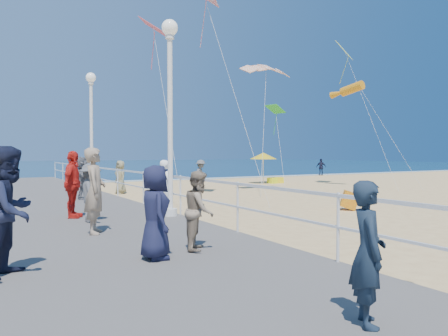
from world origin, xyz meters
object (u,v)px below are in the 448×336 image
lamp_post_far (91,119)px  beach_walker_c (120,177)px  beach_walker_a (201,174)px  beach_chair_left (272,181)px  spectator_7 (11,211)px  spectator_6 (95,191)px  spectator_4 (155,212)px  woman_holding_toddler (165,187)px  spectator_5 (82,178)px  beach_chair_right (279,180)px  beach_walker_b (321,167)px  box_kite (349,202)px  toddler_held (168,171)px  spectator_2 (91,193)px  spectator_0 (368,253)px  spectator_1 (199,210)px  lamp_post_mid (170,96)px  beach_umbrella (263,156)px  spectator_3 (73,184)px

lamp_post_far → beach_walker_c: bearing=48.5°
beach_walker_a → beach_chair_left: bearing=-27.0°
lamp_post_far → spectator_7: lamp_post_far is taller
spectator_6 → spectator_4: bearing=-153.8°
woman_holding_toddler → beach_walker_a: bearing=-38.0°
spectator_5 → beach_chair_right: 17.13m
beach_walker_b → box_kite: 25.17m
box_kite → beach_walker_b: bearing=0.4°
toddler_held → beach_walker_a: toddler_held is taller
toddler_held → beach_walker_c: toddler_held is taller
spectator_2 → spectator_4: size_ratio=0.96×
box_kite → spectator_0: bearing=175.4°
spectator_1 → woman_holding_toddler: bearing=19.9°
spectator_5 → spectator_6: bearing=178.5°
spectator_5 → box_kite: bearing=-111.8°
lamp_post_mid → spectator_0: bearing=-99.0°
box_kite → beach_chair_right: box_kite is taller
spectator_6 → spectator_1: bearing=-133.6°
beach_walker_a → spectator_4: bearing=-159.3°
lamp_post_mid → spectator_4: bearing=-115.9°
beach_walker_a → beach_chair_right: bearing=-27.3°
woman_holding_toddler → beach_umbrella: (12.80, 13.45, 0.75)m
spectator_3 → beach_walker_c: spectator_3 is taller
beach_chair_right → lamp_post_mid: bearing=-135.9°
spectator_1 → beach_walker_b: spectator_1 is taller
spectator_6 → beach_chair_right: size_ratio=3.34×
spectator_3 → beach_chair_right: size_ratio=3.23×
beach_umbrella → lamp_post_mid: bearing=-133.0°
spectator_0 → beach_walker_a: bearing=11.6°
beach_walker_c → spectator_7: bearing=-30.4°
beach_walker_a → spectator_7: bearing=-164.8°
spectator_3 → spectator_4: size_ratio=1.16×
spectator_4 → lamp_post_far: bearing=-1.0°
toddler_held → box_kite: bearing=-95.2°
spectator_6 → toddler_held: bearing=-31.4°
spectator_0 → spectator_5: (0.12, 13.61, 0.07)m
spectator_1 → spectator_7: bearing=127.1°
spectator_2 → spectator_7: bearing=154.9°
beach_umbrella → box_kite: bearing=-112.2°
woman_holding_toddler → beach_walker_a: size_ratio=0.89×
beach_umbrella → spectator_3: bearing=-139.9°
spectator_5 → lamp_post_far: bearing=-10.4°
beach_walker_c → spectator_2: bearing=-28.7°
spectator_5 → spectator_6: spectator_6 is taller
spectator_6 → beach_umbrella: (15.17, 15.31, 0.59)m
spectator_5 → woman_holding_toddler: bearing=-159.9°
spectator_6 → beach_chair_left: bearing=-26.2°
spectator_1 → beach_walker_b: (24.89, 23.91, -0.32)m
lamp_post_mid → woman_holding_toddler: 2.51m
spectator_0 → spectator_5: bearing=33.7°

